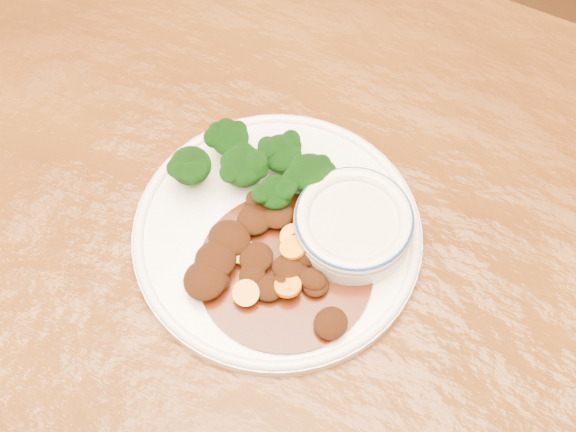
% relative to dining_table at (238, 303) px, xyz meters
% --- Properties ---
extents(dining_table, '(1.53, 0.95, 0.75)m').
position_rel_dining_table_xyz_m(dining_table, '(0.00, 0.00, 0.00)').
color(dining_table, '#59320F').
rests_on(dining_table, ground).
extents(dinner_plate, '(0.28, 0.28, 0.02)m').
position_rel_dining_table_xyz_m(dinner_plate, '(0.02, 0.05, 0.09)').
color(dinner_plate, white).
rests_on(dinner_plate, dining_table).
extents(broccoli_florets, '(0.15, 0.09, 0.05)m').
position_rel_dining_table_xyz_m(broccoli_florets, '(-0.03, 0.09, 0.12)').
color(broccoli_florets, '#63984E').
rests_on(broccoli_florets, dinner_plate).
extents(mince_stew, '(0.17, 0.17, 0.03)m').
position_rel_dining_table_xyz_m(mince_stew, '(0.03, 0.02, 0.10)').
color(mince_stew, '#3F1206').
rests_on(mince_stew, dinner_plate).
extents(dip_bowl, '(0.11, 0.11, 0.05)m').
position_rel_dining_table_xyz_m(dip_bowl, '(0.08, 0.08, 0.11)').
color(dip_bowl, beige).
rests_on(dip_bowl, dining_table).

